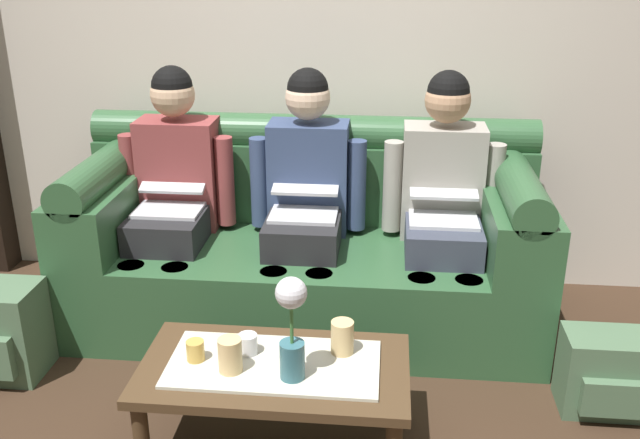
% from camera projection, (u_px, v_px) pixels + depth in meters
% --- Properties ---
extents(back_wall_patterned, '(6.00, 0.12, 2.90)m').
position_uv_depth(back_wall_patterned, '(317.00, 7.00, 3.54)').
color(back_wall_patterned, beige).
rests_on(back_wall_patterned, ground_plane).
extents(couch, '(2.20, 0.88, 0.96)m').
position_uv_depth(couch, '(307.00, 246.00, 3.45)').
color(couch, '#2D5633').
rests_on(couch, ground_plane).
extents(person_left, '(0.56, 0.67, 1.22)m').
position_uv_depth(person_left, '(174.00, 187.00, 3.40)').
color(person_left, '#232326').
rests_on(person_left, ground_plane).
extents(person_middle, '(0.56, 0.67, 1.22)m').
position_uv_depth(person_middle, '(306.00, 191.00, 3.34)').
color(person_middle, '#232326').
rests_on(person_middle, ground_plane).
extents(person_right, '(0.56, 0.67, 1.22)m').
position_uv_depth(person_right, '(443.00, 196.00, 3.28)').
color(person_right, '#383D4C').
rests_on(person_right, ground_plane).
extents(coffee_table, '(0.96, 0.53, 0.36)m').
position_uv_depth(coffee_table, '(274.00, 375.00, 2.54)').
color(coffee_table, '#47331E').
rests_on(coffee_table, ground_plane).
extents(flower_vase, '(0.11, 0.11, 0.38)m').
position_uv_depth(flower_vase, '(292.00, 324.00, 2.36)').
color(flower_vase, '#336672').
rests_on(flower_vase, coffee_table).
extents(cup_near_left, '(0.08, 0.08, 0.12)m').
position_uv_depth(cup_near_left, '(230.00, 355.00, 2.45)').
color(cup_near_left, '#DBB77A').
rests_on(cup_near_left, coffee_table).
extents(cup_near_right, '(0.07, 0.07, 0.08)m').
position_uv_depth(cup_near_right, '(248.00, 344.00, 2.57)').
color(cup_near_right, silver).
rests_on(cup_near_right, coffee_table).
extents(cup_far_center, '(0.08, 0.08, 0.12)m').
position_uv_depth(cup_far_center, '(342.00, 337.00, 2.56)').
color(cup_far_center, '#DBB77A').
rests_on(cup_far_center, coffee_table).
extents(cup_far_left, '(0.06, 0.06, 0.08)m').
position_uv_depth(cup_far_left, '(195.00, 351.00, 2.52)').
color(cup_far_left, gold).
rests_on(cup_far_left, coffee_table).
extents(backpack_right, '(0.34, 0.26, 0.33)m').
position_uv_depth(backpack_right, '(606.00, 374.00, 2.80)').
color(backpack_right, '#4C6B4C').
rests_on(backpack_right, ground_plane).
extents(backpack_left, '(0.33, 0.30, 0.41)m').
position_uv_depth(backpack_left, '(2.00, 332.00, 3.02)').
color(backpack_left, '#4C6B4C').
rests_on(backpack_left, ground_plane).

